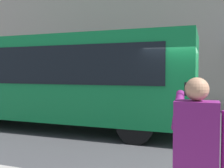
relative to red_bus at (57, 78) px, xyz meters
The scene contains 3 objects.
ground_plane 4.82m from the red_bus, behind, with size 60.00×60.00×0.00m, color #38383A.
red_bus is the anchor object (origin of this frame).
pedestrian_photographer 7.00m from the red_bus, 132.19° to the left, with size 0.53×0.52×1.70m.
Camera 1 is at (-0.27, 7.36, 1.90)m, focal length 42.01 mm.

